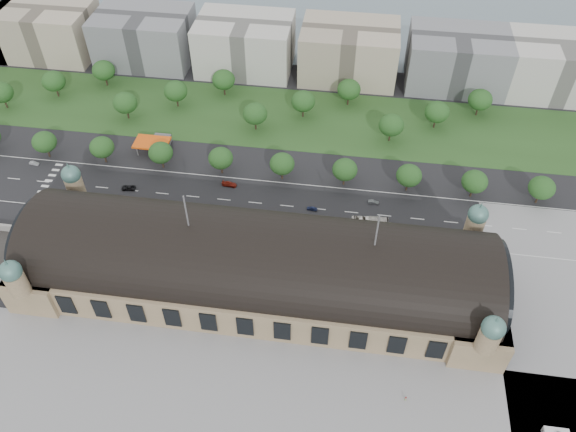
# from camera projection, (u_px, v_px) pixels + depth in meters

# --- Properties ---
(ground) EXTENTS (900.00, 900.00, 0.00)m
(ground) POSITION_uv_depth(u_px,v_px,m) (258.00, 286.00, 182.65)
(ground) COLOR black
(ground) RESTS_ON ground
(station) EXTENTS (150.00, 48.40, 44.30)m
(station) POSITION_uv_depth(u_px,v_px,m) (257.00, 265.00, 175.32)
(station) COLOR #A18563
(station) RESTS_ON ground
(plaza_south) EXTENTS (190.00, 48.00, 0.12)m
(plaza_south) POSITION_uv_depth(u_px,v_px,m) (266.00, 419.00, 151.11)
(plaza_south) COLOR gray
(plaza_south) RESTS_ON ground
(road_slab) EXTENTS (260.00, 26.00, 0.10)m
(road_slab) POSITION_uv_depth(u_px,v_px,m) (224.00, 200.00, 211.01)
(road_slab) COLOR black
(road_slab) RESTS_ON ground
(grass_belt) EXTENTS (300.00, 45.00, 0.10)m
(grass_belt) POSITION_uv_depth(u_px,v_px,m) (262.00, 116.00, 248.71)
(grass_belt) COLOR #26481D
(grass_belt) RESTS_ON ground
(petrol_station) EXTENTS (14.00, 13.00, 5.05)m
(petrol_station) POSITION_uv_depth(u_px,v_px,m) (157.00, 141.00, 231.20)
(petrol_station) COLOR #EB530D
(petrol_station) RESTS_ON ground
(office_1) EXTENTS (45.00, 32.00, 24.00)m
(office_1) POSITION_uv_depth(u_px,v_px,m) (48.00, 30.00, 279.27)
(office_1) COLOR #B2A48C
(office_1) RESTS_ON ground
(office_2) EXTENTS (45.00, 32.00, 24.00)m
(office_2) POSITION_uv_depth(u_px,v_px,m) (145.00, 37.00, 274.34)
(office_2) COLOR gray
(office_2) RESTS_ON ground
(office_3) EXTENTS (45.00, 32.00, 24.00)m
(office_3) POSITION_uv_depth(u_px,v_px,m) (245.00, 44.00, 269.41)
(office_3) COLOR #B8B7AF
(office_3) RESTS_ON ground
(office_4) EXTENTS (45.00, 32.00, 24.00)m
(office_4) POSITION_uv_depth(u_px,v_px,m) (349.00, 52.00, 264.48)
(office_4) COLOR #B2A48C
(office_4) RESTS_ON ground
(office_5) EXTENTS (45.00, 32.00, 24.00)m
(office_5) POSITION_uv_depth(u_px,v_px,m) (457.00, 59.00, 259.54)
(office_5) COLOR gray
(office_5) RESTS_ON ground
(office_6) EXTENTS (45.00, 32.00, 24.00)m
(office_6) POSITION_uv_depth(u_px,v_px,m) (558.00, 67.00, 255.10)
(office_6) COLOR #B8B7AF
(office_6) RESTS_ON ground
(tree_row_1) EXTENTS (9.60, 9.60, 11.52)m
(tree_row_1) POSITION_uv_depth(u_px,v_px,m) (44.00, 142.00, 223.63)
(tree_row_1) COLOR #2D2116
(tree_row_1) RESTS_ON ground
(tree_row_2) EXTENTS (9.60, 9.60, 11.52)m
(tree_row_2) POSITION_uv_depth(u_px,v_px,m) (102.00, 147.00, 221.26)
(tree_row_2) COLOR #2D2116
(tree_row_2) RESTS_ON ground
(tree_row_3) EXTENTS (9.60, 9.60, 11.52)m
(tree_row_3) POSITION_uv_depth(u_px,v_px,m) (161.00, 153.00, 218.89)
(tree_row_3) COLOR #2D2116
(tree_row_3) RESTS_ON ground
(tree_row_4) EXTENTS (9.60, 9.60, 11.52)m
(tree_row_4) POSITION_uv_depth(u_px,v_px,m) (221.00, 158.00, 216.53)
(tree_row_4) COLOR #2D2116
(tree_row_4) RESTS_ON ground
(tree_row_5) EXTENTS (9.60, 9.60, 11.52)m
(tree_row_5) POSITION_uv_depth(u_px,v_px,m) (282.00, 164.00, 214.16)
(tree_row_5) COLOR #2D2116
(tree_row_5) RESTS_ON ground
(tree_row_6) EXTENTS (9.60, 9.60, 11.52)m
(tree_row_6) POSITION_uv_depth(u_px,v_px,m) (345.00, 170.00, 211.79)
(tree_row_6) COLOR #2D2116
(tree_row_6) RESTS_ON ground
(tree_row_7) EXTENTS (9.60, 9.60, 11.52)m
(tree_row_7) POSITION_uv_depth(u_px,v_px,m) (409.00, 176.00, 209.42)
(tree_row_7) COLOR #2D2116
(tree_row_7) RESTS_ON ground
(tree_row_8) EXTENTS (9.60, 9.60, 11.52)m
(tree_row_8) POSITION_uv_depth(u_px,v_px,m) (475.00, 182.00, 207.06)
(tree_row_8) COLOR #2D2116
(tree_row_8) RESTS_ON ground
(tree_row_9) EXTENTS (9.60, 9.60, 11.52)m
(tree_row_9) POSITION_uv_depth(u_px,v_px,m) (542.00, 188.00, 204.69)
(tree_row_9) COLOR #2D2116
(tree_row_9) RESTS_ON ground
(tree_belt_0) EXTENTS (10.40, 10.40, 12.48)m
(tree_belt_0) POSITION_uv_depth(u_px,v_px,m) (1.00, 92.00, 247.37)
(tree_belt_0) COLOR #2D2116
(tree_belt_0) RESTS_ON ground
(tree_belt_1) EXTENTS (10.40, 10.40, 12.48)m
(tree_belt_1) POSITION_uv_depth(u_px,v_px,m) (54.00, 81.00, 253.83)
(tree_belt_1) COLOR #2D2116
(tree_belt_1) RESTS_ON ground
(tree_belt_2) EXTENTS (10.40, 10.40, 12.48)m
(tree_belt_2) POSITION_uv_depth(u_px,v_px,m) (104.00, 70.00, 260.29)
(tree_belt_2) COLOR #2D2116
(tree_belt_2) RESTS_ON ground
(tree_belt_3) EXTENTS (10.40, 10.40, 12.48)m
(tree_belt_3) POSITION_uv_depth(u_px,v_px,m) (125.00, 103.00, 241.75)
(tree_belt_3) COLOR #2D2116
(tree_belt_3) RESTS_ON ground
(tree_belt_4) EXTENTS (10.40, 10.40, 12.48)m
(tree_belt_4) POSITION_uv_depth(u_px,v_px,m) (176.00, 91.00, 248.21)
(tree_belt_4) COLOR #2D2116
(tree_belt_4) RESTS_ON ground
(tree_belt_5) EXTENTS (10.40, 10.40, 12.48)m
(tree_belt_5) POSITION_uv_depth(u_px,v_px,m) (224.00, 80.00, 254.67)
(tree_belt_5) COLOR #2D2116
(tree_belt_5) RESTS_ON ground
(tree_belt_6) EXTENTS (10.40, 10.40, 12.48)m
(tree_belt_6) POSITION_uv_depth(u_px,v_px,m) (255.00, 114.00, 236.13)
(tree_belt_6) COLOR #2D2116
(tree_belt_6) RESTS_ON ground
(tree_belt_7) EXTENTS (10.40, 10.40, 12.48)m
(tree_belt_7) POSITION_uv_depth(u_px,v_px,m) (303.00, 101.00, 242.58)
(tree_belt_7) COLOR #2D2116
(tree_belt_7) RESTS_ON ground
(tree_belt_8) EXTENTS (10.40, 10.40, 12.48)m
(tree_belt_8) POSITION_uv_depth(u_px,v_px,m) (349.00, 89.00, 249.04)
(tree_belt_8) COLOR #2D2116
(tree_belt_8) RESTS_ON ground
(tree_belt_9) EXTENTS (10.40, 10.40, 12.48)m
(tree_belt_9) POSITION_uv_depth(u_px,v_px,m) (391.00, 125.00, 230.50)
(tree_belt_9) COLOR #2D2116
(tree_belt_9) RESTS_ON ground
(tree_belt_10) EXTENTS (10.40, 10.40, 12.48)m
(tree_belt_10) POSITION_uv_depth(u_px,v_px,m) (437.00, 112.00, 236.96)
(tree_belt_10) COLOR #2D2116
(tree_belt_10) RESTS_ON ground
(tree_belt_11) EXTENTS (10.40, 10.40, 12.48)m
(tree_belt_11) POSITION_uv_depth(u_px,v_px,m) (480.00, 100.00, 243.42)
(tree_belt_11) COLOR #2D2116
(tree_belt_11) RESTS_ON ground
(traffic_car_1) EXTENTS (4.05, 1.77, 1.29)m
(traffic_car_1) POSITION_uv_depth(u_px,v_px,m) (34.00, 163.00, 224.91)
(traffic_car_1) COLOR #9A9DA3
(traffic_car_1) RESTS_ON ground
(traffic_car_2) EXTENTS (5.70, 3.16, 1.51)m
(traffic_car_2) POSITION_uv_depth(u_px,v_px,m) (128.00, 188.00, 214.56)
(traffic_car_2) COLOR black
(traffic_car_2) RESTS_ON ground
(traffic_car_3) EXTENTS (5.82, 2.75, 1.64)m
(traffic_car_3) POSITION_uv_depth(u_px,v_px,m) (229.00, 184.00, 215.91)
(traffic_car_3) COLOR maroon
(traffic_car_3) RESTS_ON ground
(traffic_car_4) EXTENTS (4.06, 1.98, 1.34)m
(traffic_car_4) POSITION_uv_depth(u_px,v_px,m) (312.00, 208.00, 206.78)
(traffic_car_4) COLOR #1A244A
(traffic_car_4) RESTS_ON ground
(traffic_car_5) EXTENTS (4.03, 1.55, 1.31)m
(traffic_car_5) POSITION_uv_depth(u_px,v_px,m) (373.00, 202.00, 209.13)
(traffic_car_5) COLOR slate
(traffic_car_5) RESTS_ON ground
(traffic_car_6) EXTENTS (4.88, 2.61, 1.30)m
(traffic_car_6) POSITION_uv_depth(u_px,v_px,m) (454.00, 234.00, 197.90)
(traffic_car_6) COLOR silver
(traffic_car_6) RESTS_ON ground
(parked_car_0) EXTENTS (4.57, 4.06, 1.50)m
(parked_car_0) POSITION_uv_depth(u_px,v_px,m) (53.00, 213.00, 204.95)
(parked_car_0) COLOR black
(parked_car_0) RESTS_ON ground
(parked_car_1) EXTENTS (5.62, 4.84, 1.44)m
(parked_car_1) POSITION_uv_depth(u_px,v_px,m) (102.00, 219.00, 202.76)
(parked_car_1) COLOR maroon
(parked_car_1) RESTS_ON ground
(parked_car_2) EXTENTS (5.73, 5.23, 1.61)m
(parked_car_2) POSITION_uv_depth(u_px,v_px,m) (137.00, 223.00, 201.50)
(parked_car_2) COLOR #1B254D
(parked_car_2) RESTS_ON ground
(parked_car_3) EXTENTS (5.00, 4.10, 1.60)m
(parked_car_3) POSITION_uv_depth(u_px,v_px,m) (178.00, 227.00, 199.89)
(parked_car_3) COLOR slate
(parked_car_3) RESTS_ON ground
(parked_car_4) EXTENTS (4.68, 2.98, 1.46)m
(parked_car_4) POSITION_uv_depth(u_px,v_px,m) (150.00, 224.00, 200.96)
(parked_car_4) COLOR #BCBCBE
(parked_car_4) RESTS_ON ground
(parked_car_5) EXTENTS (5.46, 3.98, 1.38)m
(parked_car_5) POSITION_uv_depth(u_px,v_px,m) (129.00, 218.00, 203.11)
(parked_car_5) COLOR gray
(parked_car_5) RESTS_ON ground
(parked_car_6) EXTENTS (4.89, 4.51, 1.38)m
(parked_car_6) POSITION_uv_depth(u_px,v_px,m) (221.00, 224.00, 201.29)
(parked_car_6) COLOR black
(parked_car_6) RESTS_ON ground
(bus_west) EXTENTS (10.73, 3.30, 2.94)m
(bus_west) POSITION_uv_depth(u_px,v_px,m) (254.00, 221.00, 200.96)
(bus_west) COLOR #B21F1C
(bus_west) RESTS_ON ground
(bus_mid) EXTENTS (12.42, 3.01, 3.45)m
(bus_mid) POSITION_uv_depth(u_px,v_px,m) (335.00, 229.00, 197.94)
(bus_mid) COLOR silver
(bus_mid) RESTS_ON ground
(bus_east) EXTENTS (13.71, 4.17, 3.76)m
(bus_east) POSITION_uv_depth(u_px,v_px,m) (370.00, 222.00, 200.09)
(bus_east) COLOR silver
(bus_east) RESTS_ON ground
(pedestrian_0) EXTENTS (0.95, 0.72, 1.72)m
(pedestrian_0) POSITION_uv_depth(u_px,v_px,m) (406.00, 399.00, 154.26)
(pedestrian_0) COLOR gray
(pedestrian_0) RESTS_ON ground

